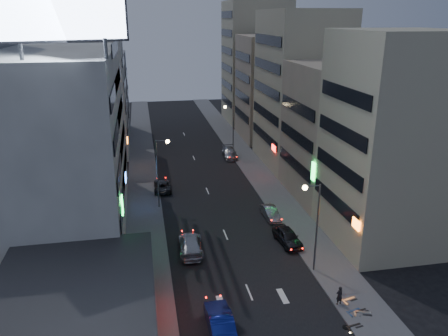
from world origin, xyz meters
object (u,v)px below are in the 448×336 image
object	(u,v)px
parked_car_right_mid	(270,213)
parked_car_right_far	(230,153)
parked_car_right_near	(288,237)
scooter_black_b	(366,302)
road_car_silver	(191,244)
scooter_silver_a	(372,306)
scooter_blue	(359,301)
scooter_silver_b	(354,291)
person	(339,295)
scooter_black_a	(360,316)
road_car_blue	(220,321)
parked_car_left	(162,186)

from	to	relation	value
parked_car_right_mid	parked_car_right_far	size ratio (longest dim) A/B	0.76
parked_car_right_near	scooter_black_b	world-z (taller)	parked_car_right_near
road_car_silver	scooter_silver_a	world-z (taller)	road_car_silver
parked_car_right_mid	parked_car_right_near	bearing A→B (deg)	-92.05
parked_car_right_mid	scooter_blue	world-z (taller)	parked_car_right_mid
road_car_silver	scooter_silver_b	distance (m)	15.17
parked_car_right_near	parked_car_right_mid	size ratio (longest dim) A/B	1.14
parked_car_right_near	scooter_black_b	distance (m)	11.12
road_car_silver	scooter_silver_b	size ratio (longest dim) A/B	3.04
road_car_silver	person	distance (m)	14.45
parked_car_right_mid	scooter_black_b	world-z (taller)	parked_car_right_mid
scooter_black_a	scooter_black_b	distance (m)	1.92
scooter_black_a	scooter_black_b	bearing A→B (deg)	-48.92
parked_car_right_near	scooter_black_b	size ratio (longest dim) A/B	2.76
road_car_silver	road_car_blue	bearing A→B (deg)	97.09
road_car_blue	road_car_silver	bearing A→B (deg)	-86.37
person	scooter_silver_b	xyz separation A→B (m)	(1.58, 0.68, -0.25)
parked_car_right_mid	scooter_black_a	size ratio (longest dim) A/B	2.23
scooter_black_b	scooter_silver_b	distance (m)	1.51
parked_car_right_mid	road_car_silver	bearing A→B (deg)	-151.52
road_car_blue	scooter_black_a	xyz separation A→B (m)	(10.04, -1.25, -0.14)
parked_car_left	scooter_blue	world-z (taller)	parked_car_left
scooter_silver_a	parked_car_right_near	bearing A→B (deg)	33.99
scooter_black_a	scooter_silver_b	distance (m)	3.16
road_car_silver	person	xyz separation A→B (m)	(10.22, -10.22, 0.13)
road_car_blue	parked_car_right_near	bearing A→B (deg)	-128.39
parked_car_right_near	parked_car_right_mid	xyz separation A→B (m)	(0.00, 5.80, -0.12)
scooter_silver_b	road_car_blue	bearing A→B (deg)	84.84
parked_car_right_mid	scooter_black_b	bearing A→B (deg)	-83.42
parked_car_right_near	scooter_silver_a	xyz separation A→B (m)	(2.72, -11.37, -0.06)
parked_car_left	person	world-z (taller)	person
parked_car_right_near	parked_car_left	size ratio (longest dim) A/B	0.96
parked_car_right_near	road_car_silver	world-z (taller)	road_car_silver
scooter_black_a	scooter_silver_a	world-z (taller)	scooter_silver_a
scooter_black_b	scooter_silver_b	xyz separation A→B (m)	(-0.20, 1.50, 0.04)
road_car_silver	person	world-z (taller)	person
scooter_silver_b	parked_car_right_near	bearing A→B (deg)	-0.06
parked_car_right_near	road_car_blue	world-z (taller)	road_car_blue
road_car_silver	scooter_black_b	world-z (taller)	road_car_silver
parked_car_left	road_car_blue	distance (m)	27.44
parked_car_right_near	road_car_blue	size ratio (longest dim) A/B	0.92
person	scooter_black_a	world-z (taller)	person
scooter_silver_a	person	bearing A→B (deg)	75.73
parked_car_right_near	scooter_black_a	distance (m)	12.38
parked_car_left	road_car_blue	world-z (taller)	road_car_blue
parked_car_right_near	parked_car_right_far	distance (m)	28.15
parked_car_left	scooter_silver_b	xyz separation A→B (m)	(13.53, -25.59, 0.01)
scooter_silver_a	scooter_silver_b	world-z (taller)	scooter_silver_a
scooter_black_a	scooter_blue	xyz separation A→B (m)	(0.77, 1.61, 0.01)
parked_car_right_far	scooter_silver_a	size ratio (longest dim) A/B	2.71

